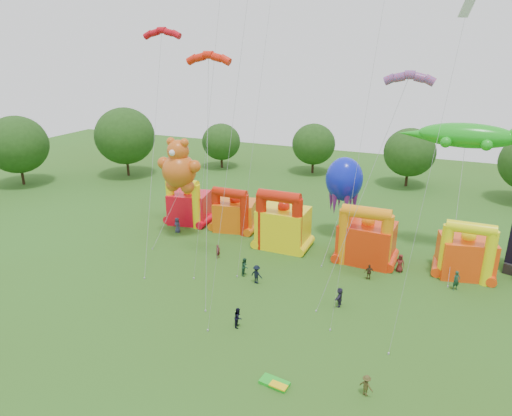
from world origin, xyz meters
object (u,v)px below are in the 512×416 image
at_px(teddy_bear_kite, 175,184).
at_px(bouncy_castle_0, 188,205).
at_px(bouncy_castle_2, 282,225).
at_px(spectator_0, 177,225).
at_px(octopus_kite, 343,187).
at_px(spectator_4, 369,272).
at_px(gecko_kite, 464,156).

bearing_deg(teddy_bear_kite, bouncy_castle_0, 107.31).
bearing_deg(bouncy_castle_2, spectator_0, -175.73).
relative_size(bouncy_castle_2, spectator_0, 3.72).
xyz_separation_m(octopus_kite, spectator_0, (-18.97, -6.50, -5.41)).
bearing_deg(spectator_4, bouncy_castle_2, -46.87).
bearing_deg(spectator_4, octopus_kite, -87.82).
xyz_separation_m(bouncy_castle_0, spectator_4, (24.54, -6.46, -1.58)).
bearing_deg(spectator_4, bouncy_castle_0, -41.08).
xyz_separation_m(gecko_kite, octopus_kite, (-12.34, 0.37, -4.94)).
xyz_separation_m(bouncy_castle_0, bouncy_castle_2, (13.92, -2.48, 0.31)).
height_order(bouncy_castle_2, octopus_kite, octopus_kite).
xyz_separation_m(gecko_kite, spectator_0, (-31.32, -6.13, -10.35)).
xyz_separation_m(bouncy_castle_0, gecko_kite, (31.74, 2.64, 8.92)).
bearing_deg(gecko_kite, spectator_0, -168.93).
xyz_separation_m(bouncy_castle_2, spectator_0, (-13.50, -1.01, -1.74)).
xyz_separation_m(bouncy_castle_2, teddy_bear_kite, (-12.29, -2.77, 4.19)).
distance_m(bouncy_castle_0, spectator_4, 25.43).
bearing_deg(teddy_bear_kite, spectator_4, -3.03).
height_order(gecko_kite, spectator_0, gecko_kite).
xyz_separation_m(octopus_kite, spectator_4, (5.14, -9.47, -5.57)).
relative_size(bouncy_castle_0, spectator_0, 3.27).
xyz_separation_m(gecko_kite, spectator_4, (-7.20, -9.10, -10.50)).
bearing_deg(gecko_kite, bouncy_castle_0, -175.25).
distance_m(spectator_0, spectator_4, 24.30).
xyz_separation_m(bouncy_castle_2, octopus_kite, (5.48, 5.49, 3.67)).
distance_m(bouncy_castle_2, teddy_bear_kite, 13.27).
xyz_separation_m(spectator_0, spectator_4, (24.11, -2.97, -0.16)).
bearing_deg(spectator_4, gecko_kite, -154.69).
bearing_deg(gecko_kite, bouncy_castle_2, -163.97).
bearing_deg(octopus_kite, spectator_0, -161.10).
distance_m(octopus_kite, spectator_0, 20.77).
bearing_deg(spectator_4, spectator_0, -33.36).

